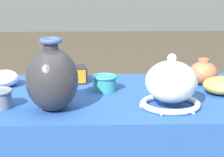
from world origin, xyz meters
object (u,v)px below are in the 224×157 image
(bowl_shallow_ochre, at_px, (222,85))
(bowl_shallow_ivory, at_px, (5,78))
(cup_wide_teal, at_px, (105,82))
(mosaic_tile_box, at_px, (70,75))
(jar_round_terracotta, at_px, (203,73))
(vase_dome_bell, at_px, (171,85))
(vase_tall_bulbous, at_px, (52,79))

(bowl_shallow_ochre, relative_size, bowl_shallow_ivory, 1.25)
(cup_wide_teal, relative_size, bowl_shallow_ochre, 0.70)
(mosaic_tile_box, xyz_separation_m, bowl_shallow_ivory, (-0.27, -0.05, 0.00))
(jar_round_terracotta, relative_size, bowl_shallow_ochre, 0.82)
(cup_wide_teal, height_order, jar_round_terracotta, jar_round_terracotta)
(vase_dome_bell, relative_size, jar_round_terracotta, 1.88)
(mosaic_tile_box, xyz_separation_m, bowl_shallow_ochre, (0.61, -0.20, -0.00))
(vase_tall_bulbous, height_order, cup_wide_teal, vase_tall_bulbous)
(jar_round_terracotta, bearing_deg, bowl_shallow_ochre, -76.10)
(vase_tall_bulbous, height_order, vase_dome_bell, vase_tall_bulbous)
(mosaic_tile_box, relative_size, jar_round_terracotta, 1.24)
(cup_wide_teal, height_order, bowl_shallow_ivory, bowl_shallow_ivory)
(mosaic_tile_box, xyz_separation_m, cup_wide_teal, (0.15, -0.14, 0.00))
(cup_wide_teal, distance_m, bowl_shallow_ochre, 0.47)
(bowl_shallow_ochre, bearing_deg, vase_tall_bulbous, -164.21)
(jar_round_terracotta, bearing_deg, mosaic_tile_box, 175.21)
(vase_tall_bulbous, bearing_deg, bowl_shallow_ivory, 125.31)
(mosaic_tile_box, bearing_deg, jar_round_terracotta, -14.11)
(vase_tall_bulbous, relative_size, vase_dome_bell, 1.12)
(bowl_shallow_ochre, bearing_deg, mosaic_tile_box, 161.77)
(jar_round_terracotta, height_order, bowl_shallow_ivory, jar_round_terracotta)
(bowl_shallow_ivory, bearing_deg, bowl_shallow_ochre, -9.37)
(cup_wide_teal, relative_size, jar_round_terracotta, 0.86)
(vase_tall_bulbous, bearing_deg, mosaic_tile_box, 83.94)
(cup_wide_teal, height_order, bowl_shallow_ochre, bowl_shallow_ochre)
(vase_dome_bell, xyz_separation_m, cup_wide_teal, (-0.23, 0.22, -0.04))
(vase_dome_bell, xyz_separation_m, bowl_shallow_ivory, (-0.65, 0.31, -0.05))
(vase_tall_bulbous, height_order, bowl_shallow_ochre, vase_tall_bulbous)
(bowl_shallow_ochre, bearing_deg, jar_round_terracotta, 103.90)
(mosaic_tile_box, distance_m, cup_wide_teal, 0.20)
(vase_dome_bell, xyz_separation_m, jar_round_terracotta, (0.19, 0.31, -0.03))
(bowl_shallow_ochre, bearing_deg, vase_dome_bell, -145.38)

